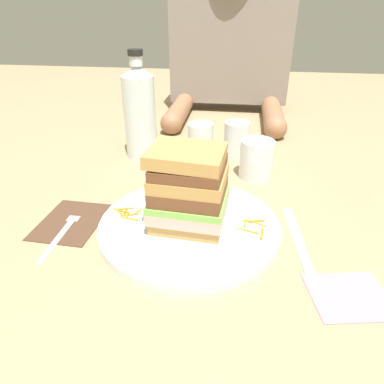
% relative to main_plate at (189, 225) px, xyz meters
% --- Properties ---
extents(ground_plane, '(3.00, 3.00, 0.00)m').
position_rel_main_plate_xyz_m(ground_plane, '(-0.01, 0.02, -0.01)').
color(ground_plane, '#9E8460').
extents(main_plate, '(0.30, 0.30, 0.01)m').
position_rel_main_plate_xyz_m(main_plate, '(0.00, 0.00, 0.00)').
color(main_plate, white).
rests_on(main_plate, ground_plane).
extents(sandwich, '(0.12, 0.12, 0.13)m').
position_rel_main_plate_xyz_m(sandwich, '(-0.00, 0.00, 0.07)').
color(sandwich, tan).
rests_on(sandwich, main_plate).
extents(carrot_shred_0, '(0.03, 0.01, 0.00)m').
position_rel_main_plate_xyz_m(carrot_shred_0, '(-0.12, 0.02, 0.01)').
color(carrot_shred_0, orange).
rests_on(carrot_shred_0, main_plate).
extents(carrot_shred_1, '(0.03, 0.02, 0.00)m').
position_rel_main_plate_xyz_m(carrot_shred_1, '(-0.12, 0.01, 0.01)').
color(carrot_shred_1, orange).
rests_on(carrot_shred_1, main_plate).
extents(carrot_shred_2, '(0.00, 0.02, 0.00)m').
position_rel_main_plate_xyz_m(carrot_shred_2, '(-0.11, 0.01, 0.01)').
color(carrot_shred_2, orange).
rests_on(carrot_shred_2, main_plate).
extents(carrot_shred_3, '(0.03, 0.01, 0.00)m').
position_rel_main_plate_xyz_m(carrot_shred_3, '(-0.10, 0.01, 0.01)').
color(carrot_shred_3, orange).
rests_on(carrot_shred_3, main_plate).
extents(carrot_shred_4, '(0.01, 0.02, 0.00)m').
position_rel_main_plate_xyz_m(carrot_shred_4, '(-0.09, 0.02, 0.01)').
color(carrot_shred_4, orange).
rests_on(carrot_shred_4, main_plate).
extents(carrot_shred_5, '(0.03, 0.01, 0.00)m').
position_rel_main_plate_xyz_m(carrot_shred_5, '(-0.10, -0.01, 0.01)').
color(carrot_shred_5, orange).
rests_on(carrot_shred_5, main_plate).
extents(carrot_shred_6, '(0.03, 0.01, 0.00)m').
position_rel_main_plate_xyz_m(carrot_shred_6, '(-0.12, 0.01, 0.01)').
color(carrot_shred_6, orange).
rests_on(carrot_shred_6, main_plate).
extents(carrot_shred_7, '(0.02, 0.01, 0.00)m').
position_rel_main_plate_xyz_m(carrot_shred_7, '(0.10, -0.02, 0.01)').
color(carrot_shred_7, orange).
rests_on(carrot_shred_7, main_plate).
extents(carrot_shred_8, '(0.01, 0.02, 0.00)m').
position_rel_main_plate_xyz_m(carrot_shred_8, '(0.09, 0.01, 0.01)').
color(carrot_shred_8, orange).
rests_on(carrot_shred_8, main_plate).
extents(carrot_shred_9, '(0.01, 0.03, 0.00)m').
position_rel_main_plate_xyz_m(carrot_shred_9, '(0.12, -0.02, 0.01)').
color(carrot_shred_9, orange).
rests_on(carrot_shred_9, main_plate).
extents(carrot_shred_10, '(0.03, 0.01, 0.00)m').
position_rel_main_plate_xyz_m(carrot_shred_10, '(0.10, 0.01, 0.01)').
color(carrot_shred_10, orange).
rests_on(carrot_shred_10, main_plate).
extents(carrot_shred_11, '(0.02, 0.01, 0.00)m').
position_rel_main_plate_xyz_m(carrot_shred_11, '(0.12, 0.01, 0.01)').
color(carrot_shred_11, orange).
rests_on(carrot_shred_11, main_plate).
extents(carrot_shred_12, '(0.03, 0.01, 0.00)m').
position_rel_main_plate_xyz_m(carrot_shred_12, '(0.11, 0.01, 0.01)').
color(carrot_shred_12, orange).
rests_on(carrot_shred_12, main_plate).
extents(carrot_shred_13, '(0.02, 0.01, 0.00)m').
position_rel_main_plate_xyz_m(carrot_shred_13, '(0.09, -0.01, 0.01)').
color(carrot_shred_13, orange).
rests_on(carrot_shred_13, main_plate).
extents(napkin_dark, '(0.11, 0.13, 0.00)m').
position_rel_main_plate_xyz_m(napkin_dark, '(-0.20, -0.01, -0.01)').
color(napkin_dark, '#4C3323').
rests_on(napkin_dark, ground_plane).
extents(fork, '(0.02, 0.17, 0.00)m').
position_rel_main_plate_xyz_m(fork, '(-0.20, -0.03, -0.00)').
color(fork, silver).
rests_on(fork, napkin_dark).
extents(knife, '(0.03, 0.20, 0.00)m').
position_rel_main_plate_xyz_m(knife, '(0.18, -0.02, -0.01)').
color(knife, silver).
rests_on(knife, ground_plane).
extents(juice_glass, '(0.07, 0.07, 0.08)m').
position_rel_main_plate_xyz_m(juice_glass, '(0.11, 0.22, 0.03)').
color(juice_glass, white).
rests_on(juice_glass, ground_plane).
extents(water_bottle, '(0.07, 0.07, 0.24)m').
position_rel_main_plate_xyz_m(water_bottle, '(-0.16, 0.29, 0.10)').
color(water_bottle, silver).
rests_on(water_bottle, ground_plane).
extents(empty_tumbler_0, '(0.06, 0.06, 0.08)m').
position_rel_main_plate_xyz_m(empty_tumbler_0, '(-0.02, 0.31, 0.03)').
color(empty_tumbler_0, silver).
rests_on(empty_tumbler_0, ground_plane).
extents(empty_tumbler_1, '(0.06, 0.06, 0.08)m').
position_rel_main_plate_xyz_m(empty_tumbler_1, '(0.07, 0.35, 0.03)').
color(empty_tumbler_1, silver).
rests_on(empty_tumbler_1, ground_plane).
extents(napkin_pink, '(0.11, 0.10, 0.00)m').
position_rel_main_plate_xyz_m(napkin_pink, '(0.23, -0.12, -0.01)').
color(napkin_pink, pink).
rests_on(napkin_pink, ground_plane).
extents(diner_across, '(0.39, 0.43, 0.55)m').
position_rel_main_plate_xyz_m(diner_across, '(0.02, 0.73, 0.26)').
color(diner_across, '#936647').
rests_on(diner_across, ground_plane).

